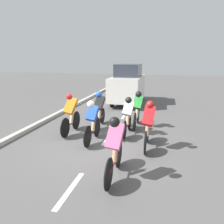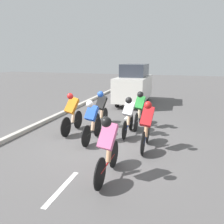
% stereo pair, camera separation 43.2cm
% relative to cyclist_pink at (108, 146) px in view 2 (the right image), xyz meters
% --- Properties ---
extents(ground_plane, '(60.00, 60.00, 0.00)m').
position_rel_cyclist_pink_xyz_m(ground_plane, '(0.83, -2.13, -0.82)').
color(ground_plane, '#565454').
extents(lane_stripe_near, '(0.12, 1.40, 0.01)m').
position_rel_cyclist_pink_xyz_m(lane_stripe_near, '(0.83, 0.67, -0.82)').
color(lane_stripe_near, white).
rests_on(lane_stripe_near, ground).
extents(lane_stripe_mid, '(0.12, 1.40, 0.01)m').
position_rel_cyclist_pink_xyz_m(lane_stripe_mid, '(0.83, -2.53, -0.82)').
color(lane_stripe_mid, white).
rests_on(lane_stripe_mid, ground).
extents(lane_stripe_far, '(0.12, 1.40, 0.01)m').
position_rel_cyclist_pink_xyz_m(lane_stripe_far, '(0.83, -5.73, -0.82)').
color(lane_stripe_far, white).
rests_on(lane_stripe_far, ground).
extents(curb, '(0.20, 24.06, 0.14)m').
position_rel_cyclist_pink_xyz_m(curb, '(4.03, -2.53, -0.75)').
color(curb, '#B7B2A8').
rests_on(curb, ground).
extents(cyclist_pink, '(0.39, 1.73, 1.57)m').
position_rel_cyclist_pink_xyz_m(cyclist_pink, '(0.00, 0.00, 0.00)').
color(cyclist_pink, black).
rests_on(cyclist_pink, ground).
extents(cyclist_orange, '(0.45, 1.70, 1.55)m').
position_rel_cyclist_pink_xyz_m(cyclist_orange, '(2.25, -2.63, -0.01)').
color(cyclist_orange, black).
rests_on(cyclist_orange, ground).
extents(cyclist_red, '(0.40, 1.66, 1.56)m').
position_rel_cyclist_pink_xyz_m(cyclist_red, '(-0.59, -1.92, -0.00)').
color(cyclist_red, black).
rests_on(cyclist_red, ground).
extents(cyclist_blue, '(0.39, 1.68, 1.46)m').
position_rel_cyclist_pink_xyz_m(cyclist_blue, '(1.21, -2.01, -0.05)').
color(cyclist_blue, black).
rests_on(cyclist_blue, ground).
extents(cyclist_black, '(0.42, 1.65, 1.51)m').
position_rel_cyclist_pink_xyz_m(cyclist_black, '(1.46, -3.60, -0.01)').
color(cyclist_black, black).
rests_on(cyclist_black, ground).
extents(cyclist_green, '(0.41, 1.75, 1.52)m').
position_rel_cyclist_pink_xyz_m(cyclist_green, '(-0.01, -3.98, -0.02)').
color(cyclist_green, black).
rests_on(cyclist_green, ground).
extents(cyclist_white, '(0.40, 1.69, 1.45)m').
position_rel_cyclist_pink_xyz_m(cyclist_white, '(0.21, -3.01, -0.05)').
color(cyclist_white, black).
rests_on(cyclist_white, ground).
extents(support_car, '(1.70, 3.89, 2.37)m').
position_rel_cyclist_pink_xyz_m(support_car, '(1.17, -8.60, 0.35)').
color(support_car, black).
rests_on(support_car, ground).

